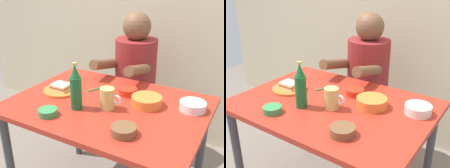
# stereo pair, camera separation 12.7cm
# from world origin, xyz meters

# --- Properties ---
(dining_table) EXTENTS (1.10, 0.80, 0.74)m
(dining_table) POSITION_xyz_m (0.00, 0.00, 0.65)
(dining_table) COLOR #B72D1E
(dining_table) RESTS_ON ground
(stool) EXTENTS (0.34, 0.34, 0.45)m
(stool) POSITION_xyz_m (-0.12, 0.63, 0.35)
(stool) COLOR #4C4C51
(stool) RESTS_ON ground
(person_seated) EXTENTS (0.33, 0.56, 0.72)m
(person_seated) POSITION_xyz_m (-0.12, 0.62, 0.77)
(person_seated) COLOR maroon
(person_seated) RESTS_ON stool
(plate_orange) EXTENTS (0.22, 0.22, 0.01)m
(plate_orange) POSITION_xyz_m (-0.34, 0.00, 0.75)
(plate_orange) COLOR orange
(plate_orange) RESTS_ON dining_table
(sandwich) EXTENTS (0.11, 0.09, 0.04)m
(sandwich) POSITION_xyz_m (-0.34, 0.00, 0.77)
(sandwich) COLOR beige
(sandwich) RESTS_ON plate_orange
(beer_mug) EXTENTS (0.13, 0.08, 0.12)m
(beer_mug) POSITION_xyz_m (0.03, -0.06, 0.80)
(beer_mug) COLOR #D1BC66
(beer_mug) RESTS_ON dining_table
(beer_bottle) EXTENTS (0.06, 0.06, 0.26)m
(beer_bottle) POSITION_xyz_m (-0.12, -0.14, 0.86)
(beer_bottle) COLOR #19602D
(beer_bottle) RESTS_ON dining_table
(condiment_bowl_brown) EXTENTS (0.12, 0.12, 0.04)m
(condiment_bowl_brown) POSITION_xyz_m (0.23, -0.24, 0.76)
(condiment_bowl_brown) COLOR brown
(condiment_bowl_brown) RESTS_ON dining_table
(dip_bowl_green) EXTENTS (0.10, 0.10, 0.03)m
(dip_bowl_green) POSITION_xyz_m (-0.20, -0.28, 0.76)
(dip_bowl_green) COLOR #388C4C
(dip_bowl_green) RESTS_ON dining_table
(sauce_bowl_chili) EXTENTS (0.11, 0.11, 0.04)m
(sauce_bowl_chili) POSITION_xyz_m (0.05, 0.16, 0.76)
(sauce_bowl_chili) COLOR red
(sauce_bowl_chili) RESTS_ON dining_table
(rice_bowl_white) EXTENTS (0.14, 0.14, 0.05)m
(rice_bowl_white) POSITION_xyz_m (0.44, 0.15, 0.77)
(rice_bowl_white) COLOR silver
(rice_bowl_white) RESTS_ON dining_table
(soup_bowl_orange) EXTENTS (0.17, 0.17, 0.05)m
(soup_bowl_orange) POSITION_xyz_m (0.20, 0.08, 0.77)
(soup_bowl_orange) COLOR orange
(soup_bowl_orange) RESTS_ON dining_table
(spoon) EXTENTS (0.07, 0.11, 0.01)m
(spoon) POSITION_xyz_m (-0.15, 0.15, 0.75)
(spoon) COLOR #26A559
(spoon) RESTS_ON dining_table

